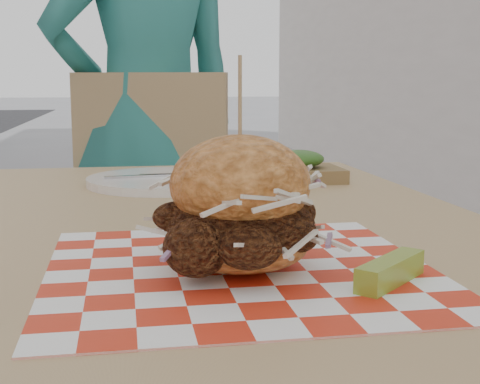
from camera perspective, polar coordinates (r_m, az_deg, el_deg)
The scene contains 8 objects.
diner at distance 1.90m, azimuth -7.82°, elevation 5.72°, with size 0.59×0.39×1.61m, color #2B7C76.
patio_table at distance 0.85m, azimuth -4.83°, elevation -7.98°, with size 0.80×1.20×0.75m.
patio_chair at distance 1.76m, azimuth -6.46°, elevation -2.96°, with size 0.53×0.54×0.95m.
paper_liner at distance 0.64m, azimuth 0.00°, elevation -6.58°, with size 0.36×0.36×0.00m, color red.
sandwich at distance 0.62m, azimuth 0.00°, elevation -1.64°, with size 0.17×0.17×0.20m.
pickle_spear at distance 0.60m, azimuth 12.72°, elevation -6.59°, with size 0.10×0.02×0.02m, color #91A52F.
place_setting at distance 1.16m, azimuth -6.37°, elevation 0.98°, with size 0.27×0.27×0.02m.
kraft_tray at distance 1.20m, azimuth 5.04°, elevation 2.02°, with size 0.15×0.12×0.06m.
Camera 1 is at (-0.31, -0.85, 0.93)m, focal length 50.00 mm.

